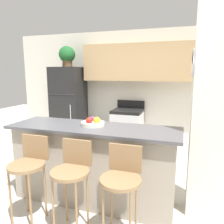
# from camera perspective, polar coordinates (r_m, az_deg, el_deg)

# --- Properties ---
(ground_plane) EXTENTS (14.00, 14.00, 0.00)m
(ground_plane) POSITION_cam_1_polar(r_m,az_deg,el_deg) (3.14, -4.75, -21.86)
(ground_plane) COLOR beige
(wall_back) EXTENTS (5.60, 0.38, 2.55)m
(wall_back) POSITION_cam_1_polar(r_m,az_deg,el_deg) (4.71, 6.90, 8.53)
(wall_back) COLOR silver
(wall_back) RESTS_ON ground_plane
(pillar_right) EXTENTS (0.38, 0.32, 2.55)m
(pillar_right) POSITION_cam_1_polar(r_m,az_deg,el_deg) (2.68, 23.88, 1.04)
(pillar_right) COLOR silver
(pillar_right) RESTS_ON ground_plane
(counter_bar) EXTENTS (2.16, 0.66, 1.00)m
(counter_bar) POSITION_cam_1_polar(r_m,az_deg,el_deg) (2.90, -4.91, -13.36)
(counter_bar) COLOR gray
(counter_bar) RESTS_ON ground_plane
(refrigerator) EXTENTS (0.66, 0.64, 1.79)m
(refrigerator) POSITION_cam_1_polar(r_m,az_deg,el_deg) (5.04, -11.19, 1.21)
(refrigerator) COLOR black
(refrigerator) RESTS_ON ground_plane
(stove_range) EXTENTS (0.60, 0.61, 1.07)m
(stove_range) POSITION_cam_1_polar(r_m,az_deg,el_deg) (4.64, 4.06, -4.83)
(stove_range) COLOR silver
(stove_range) RESTS_ON ground_plane
(bar_stool_left) EXTENTS (0.40, 0.40, 0.97)m
(bar_stool_left) POSITION_cam_1_polar(r_m,az_deg,el_deg) (2.66, -20.90, -12.90)
(bar_stool_left) COLOR olive
(bar_stool_left) RESTS_ON ground_plane
(bar_stool_mid) EXTENTS (0.40, 0.40, 0.97)m
(bar_stool_mid) POSITION_cam_1_polar(r_m,az_deg,el_deg) (2.38, -10.44, -15.19)
(bar_stool_mid) COLOR olive
(bar_stool_mid) RESTS_ON ground_plane
(bar_stool_right) EXTENTS (0.40, 0.40, 0.97)m
(bar_stool_right) POSITION_cam_1_polar(r_m,az_deg,el_deg) (2.20, 2.54, -17.30)
(bar_stool_right) COLOR olive
(bar_stool_right) RESTS_ON ground_plane
(potted_plant_on_fridge) EXTENTS (0.35, 0.35, 0.45)m
(potted_plant_on_fridge) POSITION_cam_1_polar(r_m,az_deg,el_deg) (4.99, -11.65, 14.25)
(potted_plant_on_fridge) COLOR brown
(potted_plant_on_fridge) RESTS_ON refrigerator
(fruit_bowl) EXTENTS (0.30, 0.30, 0.12)m
(fruit_bowl) POSITION_cam_1_polar(r_m,az_deg,el_deg) (2.78, -5.03, -2.82)
(fruit_bowl) COLOR silver
(fruit_bowl) RESTS_ON counter_bar
(trash_bin) EXTENTS (0.28, 0.28, 0.38)m
(trash_bin) POSITION_cam_1_polar(r_m,az_deg,el_deg) (4.78, -6.29, -7.83)
(trash_bin) COLOR #59595B
(trash_bin) RESTS_ON ground_plane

